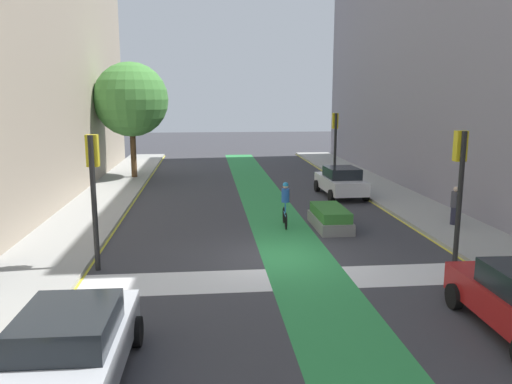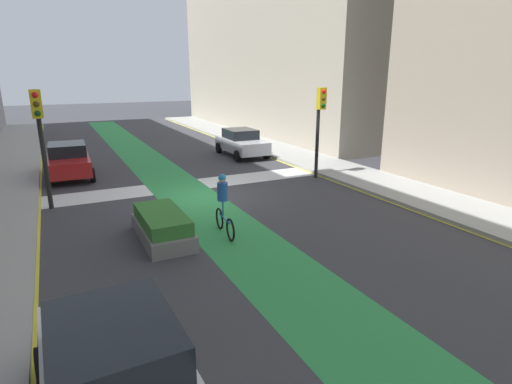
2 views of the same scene
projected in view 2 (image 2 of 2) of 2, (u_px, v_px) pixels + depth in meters
name	position (u px, v px, depth m)	size (l,w,h in m)	color
ground_plane	(207.00, 196.00, 16.34)	(120.00, 120.00, 0.00)	#38383D
bike_lane_paint	(191.00, 198.00, 16.05)	(2.40, 60.00, 0.01)	#2D8C47
crosswalk_band	(191.00, 185.00, 18.06)	(12.00, 1.80, 0.01)	silver
sidewalk_left	(356.00, 175.00, 19.52)	(3.00, 60.00, 0.15)	#9E9E99
curb_stripe_left	(330.00, 180.00, 18.90)	(0.16, 60.00, 0.01)	yellow
curb_stripe_right	(38.00, 219.00, 13.77)	(0.16, 60.00, 0.01)	yellow
traffic_signal_near_right	(40.00, 127.00, 13.99)	(0.35, 0.52, 4.21)	black
traffic_signal_near_left	(320.00, 116.00, 18.41)	(0.35, 0.52, 4.13)	black
car_white_right_far	(118.00, 379.00, 5.42)	(2.12, 4.25, 1.57)	silver
car_red_right_near	(68.00, 160.00, 19.29)	(2.11, 4.25, 1.57)	#A51919
car_silver_left_near	(241.00, 142.00, 24.30)	(2.08, 4.23, 1.57)	#B2B7BF
cyclist_in_lane	(223.00, 203.00, 12.27)	(0.32, 1.73, 1.86)	black
median_planter	(162.00, 226.00, 11.99)	(1.28, 2.86, 0.85)	slate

